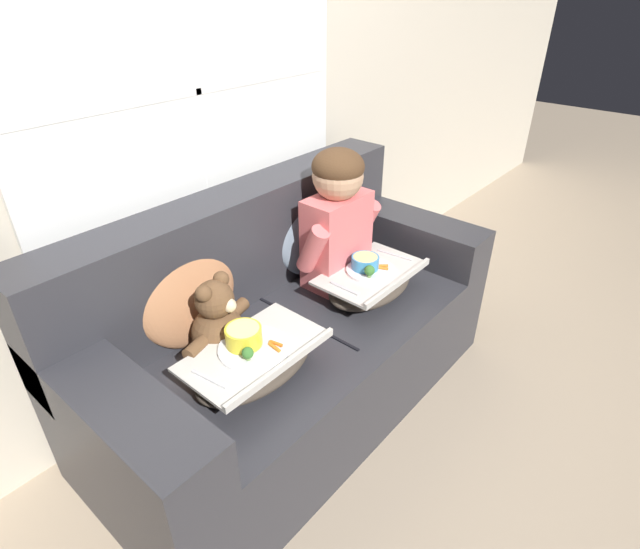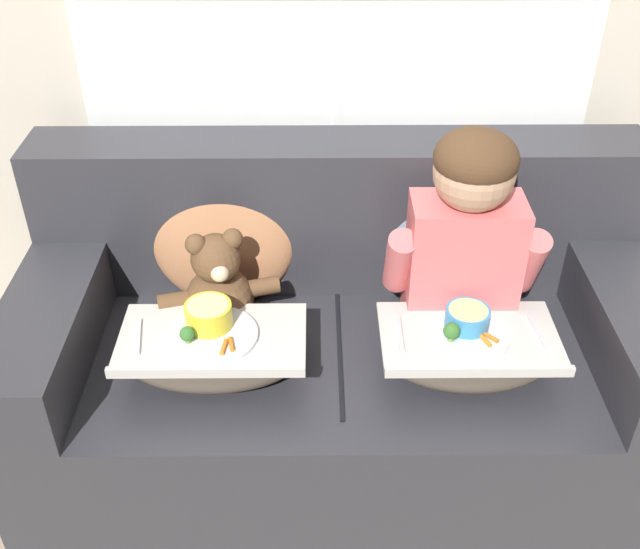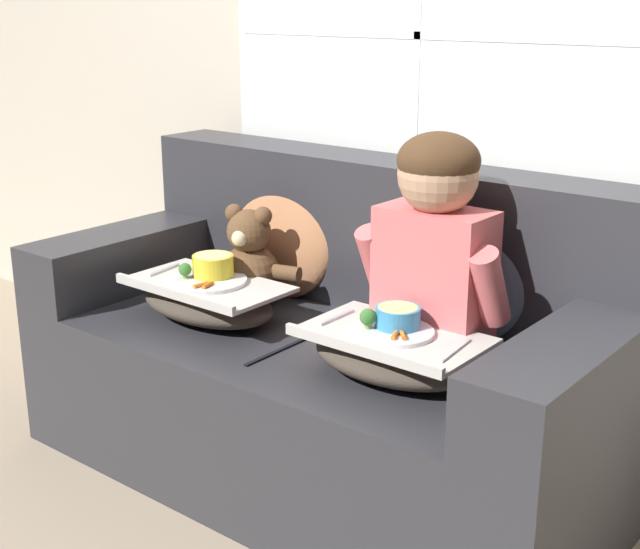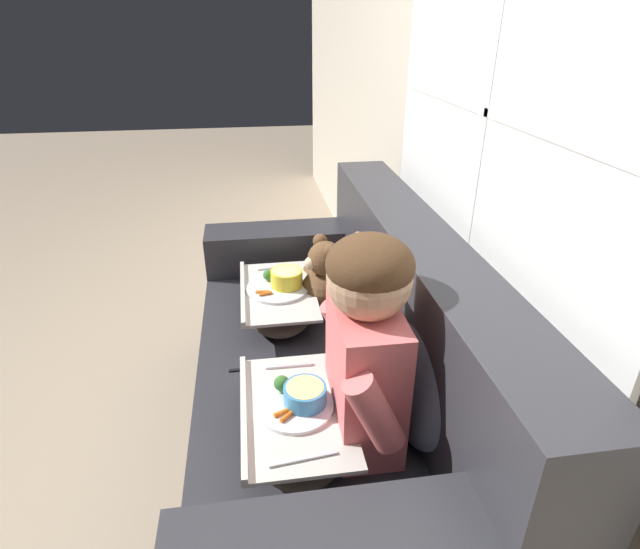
{
  "view_description": "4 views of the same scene",
  "coord_description": "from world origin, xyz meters",
  "px_view_note": "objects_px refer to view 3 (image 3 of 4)",
  "views": [
    {
      "loc": [
        -1.21,
        -1.17,
        1.7
      ],
      "look_at": [
        0.12,
        -0.03,
        0.64
      ],
      "focal_mm": 28.0,
      "sensor_mm": 36.0,
      "label": 1
    },
    {
      "loc": [
        -0.07,
        -1.66,
        1.88
      ],
      "look_at": [
        -0.06,
        -0.02,
        0.72
      ],
      "focal_mm": 42.0,
      "sensor_mm": 36.0,
      "label": 2
    },
    {
      "loc": [
        1.55,
        -1.93,
        1.43
      ],
      "look_at": [
        -0.05,
        0.06,
        0.63
      ],
      "focal_mm": 50.0,
      "sensor_mm": 36.0,
      "label": 3
    },
    {
      "loc": [
        1.41,
        -0.21,
        1.55
      ],
      "look_at": [
        -0.12,
        0.01,
        0.76
      ],
      "focal_mm": 28.0,
      "sensor_mm": 36.0,
      "label": 4
    }
  ],
  "objects_px": {
    "child_figure": "(435,236)",
    "teddy_bear": "(249,263)",
    "couch": "(333,364)",
    "throw_pillow_behind_child": "(466,271)",
    "throw_pillow_behind_teddy": "(285,232)",
    "lap_tray_teddy": "(207,298)",
    "lap_tray_child": "(392,352)"
  },
  "relations": [
    {
      "from": "child_figure",
      "to": "teddy_bear",
      "type": "height_order",
      "value": "child_figure"
    },
    {
      "from": "teddy_bear",
      "to": "lap_tray_teddy",
      "type": "bearing_deg",
      "value": -90.65
    },
    {
      "from": "teddy_bear",
      "to": "lap_tray_teddy",
      "type": "distance_m",
      "value": 0.2
    },
    {
      "from": "child_figure",
      "to": "couch",
      "type": "bearing_deg",
      "value": -179.32
    },
    {
      "from": "child_figure",
      "to": "lap_tray_teddy",
      "type": "height_order",
      "value": "child_figure"
    },
    {
      "from": "child_figure",
      "to": "lap_tray_child",
      "type": "distance_m",
      "value": 0.33
    },
    {
      "from": "couch",
      "to": "lap_tray_child",
      "type": "relative_size",
      "value": 3.8
    },
    {
      "from": "teddy_bear",
      "to": "lap_tray_teddy",
      "type": "relative_size",
      "value": 0.7
    },
    {
      "from": "throw_pillow_behind_child",
      "to": "teddy_bear",
      "type": "relative_size",
      "value": 1.26
    },
    {
      "from": "couch",
      "to": "lap_tray_child",
      "type": "xyz_separation_m",
      "value": [
        0.34,
        -0.19,
        0.19
      ]
    },
    {
      "from": "throw_pillow_behind_child",
      "to": "teddy_bear",
      "type": "xyz_separation_m",
      "value": [
        -0.69,
        -0.18,
        -0.06
      ]
    },
    {
      "from": "throw_pillow_behind_child",
      "to": "throw_pillow_behind_teddy",
      "type": "height_order",
      "value": "throw_pillow_behind_teddy"
    },
    {
      "from": "couch",
      "to": "throw_pillow_behind_child",
      "type": "relative_size",
      "value": 4.1
    },
    {
      "from": "couch",
      "to": "throw_pillow_behind_child",
      "type": "bearing_deg",
      "value": 27.3
    },
    {
      "from": "throw_pillow_behind_teddy",
      "to": "lap_tray_teddy",
      "type": "relative_size",
      "value": 0.91
    },
    {
      "from": "lap_tray_child",
      "to": "lap_tray_teddy",
      "type": "relative_size",
      "value": 0.95
    },
    {
      "from": "couch",
      "to": "lap_tray_child",
      "type": "bearing_deg",
      "value": -28.56
    },
    {
      "from": "couch",
      "to": "throw_pillow_behind_child",
      "type": "distance_m",
      "value": 0.5
    },
    {
      "from": "lap_tray_child",
      "to": "child_figure",
      "type": "bearing_deg",
      "value": 89.82
    },
    {
      "from": "throw_pillow_behind_child",
      "to": "lap_tray_teddy",
      "type": "xyz_separation_m",
      "value": [
        -0.69,
        -0.36,
        -0.13
      ]
    },
    {
      "from": "teddy_bear",
      "to": "throw_pillow_behind_child",
      "type": "bearing_deg",
      "value": 14.43
    },
    {
      "from": "couch",
      "to": "teddy_bear",
      "type": "bearing_deg",
      "value": 179.86
    },
    {
      "from": "teddy_bear",
      "to": "throw_pillow_behind_teddy",
      "type": "bearing_deg",
      "value": 90.39
    },
    {
      "from": "teddy_bear",
      "to": "lap_tray_child",
      "type": "height_order",
      "value": "teddy_bear"
    },
    {
      "from": "throw_pillow_behind_child",
      "to": "teddy_bear",
      "type": "distance_m",
      "value": 0.71
    },
    {
      "from": "throw_pillow_behind_teddy",
      "to": "throw_pillow_behind_child",
      "type": "bearing_deg",
      "value": 0.0
    },
    {
      "from": "throw_pillow_behind_child",
      "to": "child_figure",
      "type": "bearing_deg",
      "value": -90.0
    },
    {
      "from": "couch",
      "to": "lap_tray_teddy",
      "type": "xyz_separation_m",
      "value": [
        -0.35,
        -0.19,
        0.19
      ]
    },
    {
      "from": "throw_pillow_behind_child",
      "to": "child_figure",
      "type": "height_order",
      "value": "child_figure"
    },
    {
      "from": "throw_pillow_behind_child",
      "to": "throw_pillow_behind_teddy",
      "type": "relative_size",
      "value": 0.97
    },
    {
      "from": "throw_pillow_behind_child",
      "to": "lap_tray_teddy",
      "type": "distance_m",
      "value": 0.79
    },
    {
      "from": "lap_tray_child",
      "to": "lap_tray_teddy",
      "type": "xyz_separation_m",
      "value": [
        -0.69,
        0.0,
        0.0
      ]
    }
  ]
}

